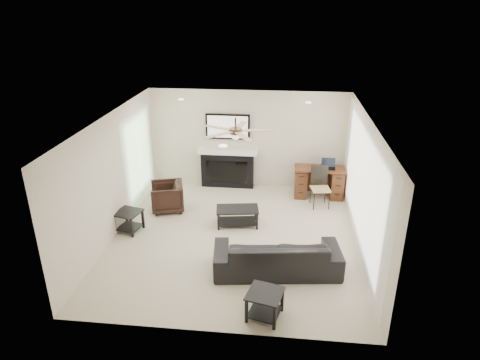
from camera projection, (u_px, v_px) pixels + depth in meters
The scene contains 10 objects.
room_shell at pixel (245, 160), 8.25m from camera, with size 5.50×5.54×2.52m.
sofa at pixel (277, 255), 7.65m from camera, with size 2.26×0.88×0.66m, color black.
armchair at pixel (167, 197), 9.87m from camera, with size 0.71×0.73×0.67m, color black.
coffee_table at pixel (237, 217), 9.25m from camera, with size 0.90×0.50×0.40m, color black.
end_table_near at pixel (265, 305), 6.56m from camera, with size 0.52×0.52×0.45m, color black.
end_table_left at pixel (129, 221), 9.01m from camera, with size 0.50×0.50×0.45m, color black.
fireplace_unit at pixel (227, 152), 10.89m from camera, with size 1.52×0.34×1.91m, color black.
desk at pixel (319, 182), 10.53m from camera, with size 1.22×0.56×0.76m, color #3A200E.
desk_chair at pixel (320, 187), 9.98m from camera, with size 0.42×0.44×0.97m, color black.
laptop at pixel (329, 164), 10.29m from camera, with size 0.33×0.24×0.23m, color black.
Camera 1 is at (0.93, -7.63, 4.56)m, focal length 32.00 mm.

